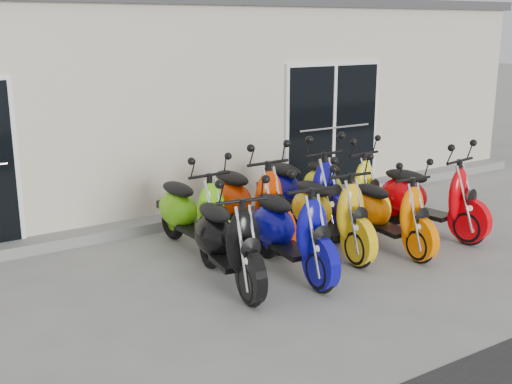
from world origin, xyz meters
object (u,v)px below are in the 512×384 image
Objects in this scene: scooter_front_red at (430,186)px; scooter_back_blue at (302,181)px; scooter_back_red at (249,190)px; scooter_back_yellow at (342,177)px; scooter_front_orange_a at (330,201)px; scooter_front_orange_b at (390,202)px; scooter_front_black at (227,228)px; scooter_front_blue at (291,217)px; scooter_back_green at (193,201)px.

scooter_front_red is 1.81m from scooter_back_blue.
scooter_back_yellow is (1.73, 0.08, -0.06)m from scooter_back_red.
scooter_front_orange_b is (0.74, -0.34, -0.05)m from scooter_front_orange_a.
scooter_back_yellow is at bearing 3.74° from scooter_back_blue.
scooter_front_red is at bearing -1.06° from scooter_front_orange_a.
scooter_front_black is at bearing -161.40° from scooter_back_yellow.
scooter_front_blue reaches higher than scooter_front_black.
scooter_back_blue is at bearing -5.56° from scooter_back_green.
scooter_front_blue is 1.69m from scooter_back_blue.
scooter_back_red is 0.89m from scooter_back_blue.
scooter_front_blue and scooter_front_red have the same top height.
scooter_front_orange_a reaches higher than scooter_back_yellow.
scooter_back_blue is 1.10× the size of scooter_back_yellow.
scooter_back_yellow is at bearing 80.27° from scooter_front_orange_b.
scooter_back_yellow is at bearing 32.81° from scooter_front_black.
scooter_front_orange_a is at bearing 165.46° from scooter_front_red.
scooter_back_red reaches higher than scooter_front_orange_b.
scooter_back_red is at bearing 129.13° from scooter_front_orange_a.
scooter_front_blue is 0.93m from scooter_front_orange_a.
scooter_front_blue is 0.96× the size of scooter_back_red.
scooter_front_blue reaches higher than scooter_back_yellow.
scooter_front_blue is 1.48m from scooter_back_green.
scooter_front_black is at bearing -151.50° from scooter_back_blue.
scooter_back_blue reaches higher than scooter_front_red.
scooter_back_green reaches higher than scooter_back_yellow.
scooter_front_red is at bearing 9.28° from scooter_front_black.
scooter_back_yellow is (2.55, 0.01, -0.01)m from scooter_back_green.
scooter_back_red is at bearing 176.05° from scooter_back_blue.
scooter_front_red is (3.36, 0.06, 0.01)m from scooter_front_black.
scooter_front_orange_b is 0.92× the size of scooter_front_red.
scooter_front_orange_b is 0.95× the size of scooter_back_yellow.
scooter_front_red is (0.93, 0.17, 0.06)m from scooter_front_orange_b.
scooter_front_orange_b is at bearing -109.86° from scooter_back_yellow.
scooter_front_orange_b is 1.90m from scooter_back_red.
scooter_back_blue is at bearing 53.90° from scooter_front_blue.
scooter_front_orange_a is 0.82m from scooter_front_orange_b.
scooter_back_yellow is (2.77, 1.27, -0.01)m from scooter_front_black.
scooter_front_orange_b is at bearing -71.43° from scooter_back_blue.
scooter_front_black is at bearing 178.20° from scooter_front_blue.
scooter_front_black is 1.70m from scooter_front_orange_a.
scooter_front_red is at bearing -23.51° from scooter_back_green.
scooter_back_red is at bearing 176.55° from scooter_back_yellow.
scooter_back_red is (-0.65, 0.95, 0.04)m from scooter_front_orange_a.
scooter_front_orange_a reaches higher than scooter_front_black.
scooter_back_blue is (0.89, -0.02, 0.01)m from scooter_back_red.
scooter_front_blue is at bearing -133.97° from scooter_back_blue.
scooter_back_red is at bearing -7.34° from scooter_back_green.
scooter_front_orange_a is at bearing 26.39° from scooter_front_blue.
scooter_front_orange_b is (1.61, -0.01, -0.06)m from scooter_front_blue.
scooter_front_blue is at bearing -150.99° from scooter_back_yellow.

